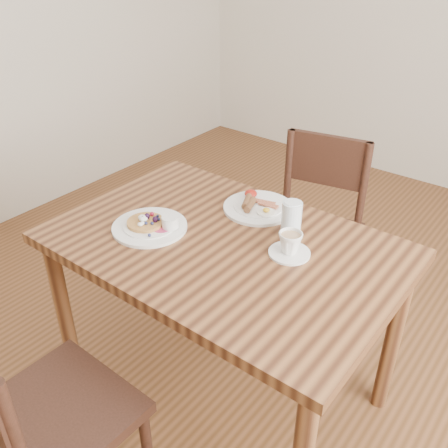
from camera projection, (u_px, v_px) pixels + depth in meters
name	position (u px, v px, depth m)	size (l,w,h in m)	color
ground	(224.00, 389.00, 2.11)	(5.00, 5.00, 0.00)	#563318
dining_table	(224.00, 265.00, 1.77)	(1.20, 0.80, 0.75)	brown
chair_near	(36.00, 418.00, 1.41)	(0.43, 0.43, 0.88)	#391D14
chair_far	(313.00, 224.00, 2.32)	(0.50, 0.50, 0.88)	#391D14
pancake_plate	(151.00, 225.00, 1.79)	(0.27, 0.27, 0.06)	white
breakfast_plate	(257.00, 206.00, 1.91)	(0.27, 0.27, 0.04)	white
teacup_saucer	(290.00, 245.00, 1.64)	(0.14, 0.14, 0.08)	white
water_glass	(291.00, 219.00, 1.72)	(0.07, 0.07, 0.13)	silver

